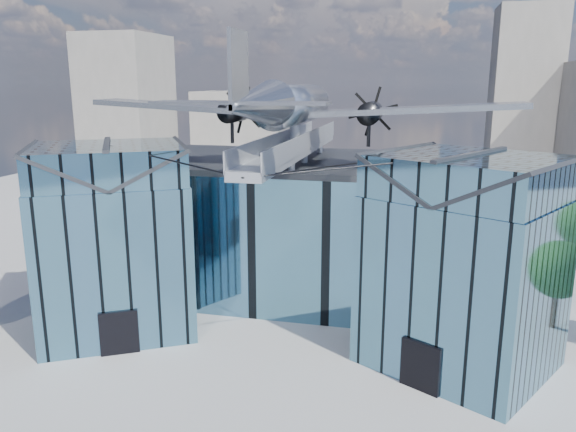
# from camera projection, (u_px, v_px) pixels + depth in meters

# --- Properties ---
(ground_plane) EXTENTS (120.00, 120.00, 0.00)m
(ground_plane) POSITION_uv_depth(u_px,v_px,m) (281.00, 335.00, 35.01)
(ground_plane) COLOR gray
(museum) EXTENTS (32.88, 24.50, 17.60)m
(museum) POSITION_uv_depth(u_px,v_px,m) (301.00, 227.00, 39.22)
(museum) COLOR teal
(museum) RESTS_ON ground
(bg_towers) EXTENTS (77.00, 24.50, 26.00)m
(bg_towers) POSITION_uv_depth(u_px,v_px,m) (376.00, 121.00, 80.13)
(bg_towers) COLOR slate
(bg_towers) RESTS_ON ground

